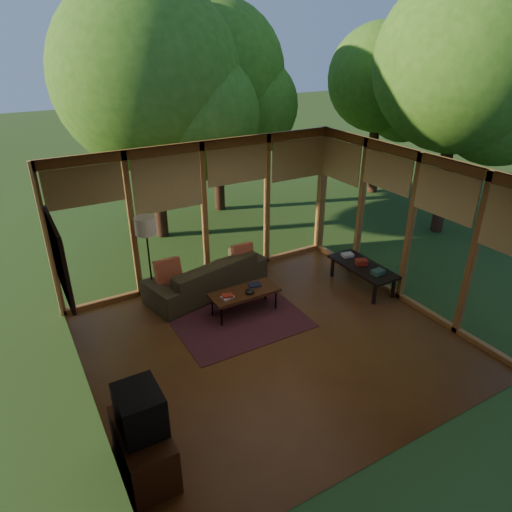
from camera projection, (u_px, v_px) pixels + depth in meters
floor at (273, 342)px, 7.23m from camera, size 5.50×5.50×0.00m
ceiling at (277, 176)px, 6.05m from camera, size 5.50×5.50×0.00m
wall_left at (78, 319)px, 5.41m from camera, size 0.04×5.00×2.70m
wall_front at (403, 363)px, 4.69m from camera, size 5.50×0.04×2.70m
window_wall_back at (204, 213)px, 8.59m from camera, size 5.50×0.12×2.70m
window_wall_right at (410, 230)px, 7.87m from camera, size 0.12×5.00×2.70m
exterior_lawn at (342, 165)px, 17.05m from camera, size 40.00×40.00×0.00m
tree_nw at (147, 77)px, 9.55m from camera, size 3.96×3.96×5.57m
tree_ne at (214, 74)px, 11.28m from camera, size 3.53×3.53×5.29m
tree_se at (464, 63)px, 9.61m from camera, size 3.79×3.79×5.75m
tree_far at (381, 79)px, 12.63m from camera, size 2.93×2.93×4.76m
rug at (241, 322)px, 7.72m from camera, size 2.14×1.52×0.01m
sofa at (207, 275)px, 8.53m from camera, size 2.45×1.38×0.68m
pillow_left at (168, 272)px, 8.04m from camera, size 0.46×0.24×0.48m
pillow_right at (243, 255)px, 8.72m from camera, size 0.41×0.22×0.43m
ct_book_lower at (227, 297)px, 7.61m from camera, size 0.22×0.18×0.03m
ct_book_upper at (227, 296)px, 7.60m from camera, size 0.20×0.17×0.03m
ct_book_side at (255, 285)px, 7.98m from camera, size 0.24×0.19×0.03m
ct_bowl at (250, 291)px, 7.74m from camera, size 0.16×0.16×0.07m
media_cabinet at (144, 449)px, 5.00m from camera, size 0.50×1.00×0.60m
television at (140, 410)px, 4.77m from camera, size 0.45×0.55×0.50m
console_book_a at (378, 272)px, 8.29m from camera, size 0.24×0.18×0.08m
console_book_b at (361, 262)px, 8.64m from camera, size 0.26×0.23×0.10m
console_book_c at (347, 255)px, 8.96m from camera, size 0.24×0.20×0.06m
floor_lamp at (146, 231)px, 7.69m from camera, size 0.36×0.36×1.65m
coffee_table at (244, 293)px, 7.83m from camera, size 1.20×0.50×0.43m
side_console at (363, 267)px, 8.64m from camera, size 0.60×1.40×0.46m
wall_painting at (59, 258)px, 6.43m from camera, size 0.06×1.35×1.15m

